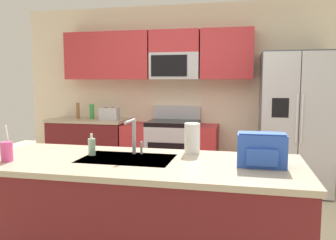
# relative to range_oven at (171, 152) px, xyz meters

# --- Properties ---
(ground_plane) EXTENTS (9.00, 9.00, 0.00)m
(ground_plane) POSITION_rel_range_oven_xyz_m (0.20, -1.80, -0.44)
(ground_plane) COLOR beige
(ground_plane) RESTS_ON ground
(kitchen_wall_unit) EXTENTS (5.20, 0.43, 2.60)m
(kitchen_wall_unit) POSITION_rel_range_oven_xyz_m (0.05, 0.28, 1.03)
(kitchen_wall_unit) COLOR beige
(kitchen_wall_unit) RESTS_ON ground
(back_counter) EXTENTS (1.18, 0.63, 0.90)m
(back_counter) POSITION_rel_range_oven_xyz_m (-1.28, -0.00, 0.01)
(back_counter) COLOR maroon
(back_counter) RESTS_ON ground
(range_oven) EXTENTS (1.36, 0.61, 1.10)m
(range_oven) POSITION_rel_range_oven_xyz_m (0.00, 0.00, 0.00)
(range_oven) COLOR #B7BABF
(range_oven) RESTS_ON ground
(refrigerator) EXTENTS (0.90, 0.76, 1.85)m
(refrigerator) POSITION_rel_range_oven_xyz_m (1.69, -0.07, 0.48)
(refrigerator) COLOR #4C4F54
(refrigerator) RESTS_ON ground
(island_counter) EXTENTS (2.35, 0.93, 0.90)m
(island_counter) POSITION_rel_range_oven_xyz_m (0.29, -2.51, 0.01)
(island_counter) COLOR maroon
(island_counter) RESTS_ON ground
(toaster) EXTENTS (0.28, 0.16, 0.18)m
(toaster) POSITION_rel_range_oven_xyz_m (-0.92, -0.05, 0.55)
(toaster) COLOR #B7BABF
(toaster) RESTS_ON back_counter
(pepper_mill) EXTENTS (0.05, 0.05, 0.24)m
(pepper_mill) POSITION_rel_range_oven_xyz_m (-1.46, -0.00, 0.58)
(pepper_mill) COLOR brown
(pepper_mill) RESTS_ON back_counter
(bottle_green) EXTENTS (0.07, 0.07, 0.23)m
(bottle_green) POSITION_rel_range_oven_xyz_m (-1.23, 0.01, 0.57)
(bottle_green) COLOR green
(bottle_green) RESTS_ON back_counter
(sink_faucet) EXTENTS (0.08, 0.21, 0.28)m
(sink_faucet) POSITION_rel_range_oven_xyz_m (0.20, -2.32, 0.62)
(sink_faucet) COLOR #B7BABF
(sink_faucet) RESTS_ON island_counter
(drink_cup_pink) EXTENTS (0.08, 0.08, 0.26)m
(drink_cup_pink) POSITION_rel_range_oven_xyz_m (-0.62, -2.73, 0.53)
(drink_cup_pink) COLOR #EA4C93
(drink_cup_pink) RESTS_ON island_counter
(soap_dispenser) EXTENTS (0.06, 0.06, 0.17)m
(soap_dispenser) POSITION_rel_range_oven_xyz_m (-0.11, -2.41, 0.53)
(soap_dispenser) COLOR #A5D8B2
(soap_dispenser) RESTS_ON island_counter
(paper_towel_roll) EXTENTS (0.12, 0.12, 0.24)m
(paper_towel_roll) POSITION_rel_range_oven_xyz_m (0.63, -2.17, 0.58)
(paper_towel_roll) COLOR white
(paper_towel_roll) RESTS_ON island_counter
(backpack) EXTENTS (0.32, 0.22, 0.23)m
(backpack) POSITION_rel_range_oven_xyz_m (1.15, -2.48, 0.57)
(backpack) COLOR blue
(backpack) RESTS_ON island_counter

